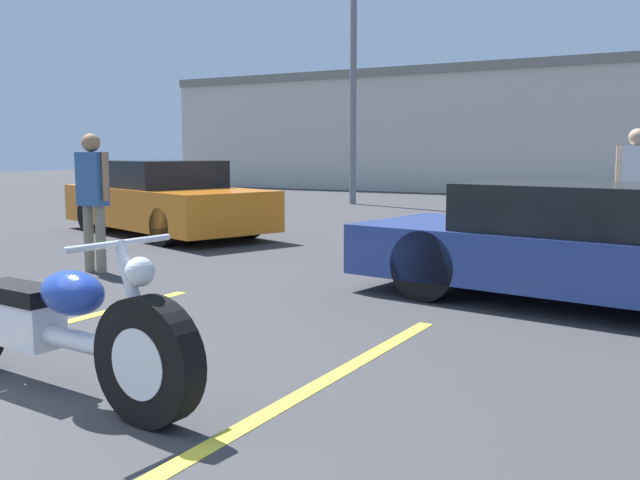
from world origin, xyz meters
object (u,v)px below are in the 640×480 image
motorcycle (46,326)px  parked_car_left_row (164,200)px  show_car_hood_open (608,247)px  spectator_by_show_car (635,181)px  spectator_near_motorcycle (93,191)px  light_pole (356,24)px

motorcycle → parked_car_left_row: bearing=132.0°
show_car_hood_open → spectator_by_show_car: size_ratio=2.83×
spectator_by_show_car → show_car_hood_open: bearing=-87.1°
motorcycle → spectator_by_show_car: bearing=77.7°
parked_car_left_row → spectator_near_motorcycle: spectator_near_motorcycle is taller
parked_car_left_row → show_car_hood_open: bearing=1.3°
motorcycle → spectator_near_motorcycle: spectator_near_motorcycle is taller
motorcycle → show_car_hood_open: bearing=63.2°
light_pole → show_car_hood_open: 13.88m
light_pole → spectator_near_motorcycle: light_pole is taller
light_pole → motorcycle: bearing=-69.8°
parked_car_left_row → spectator_by_show_car: bearing=28.2°
parked_car_left_row → spectator_near_motorcycle: 3.94m
spectator_near_motorcycle → motorcycle: bearing=-46.3°
light_pole → parked_car_left_row: (0.38, -8.09, -4.22)m
parked_car_left_row → spectator_near_motorcycle: (1.96, -3.40, 0.38)m
light_pole → parked_car_left_row: size_ratio=1.85×
motorcycle → parked_car_left_row: 8.34m
motorcycle → spectator_by_show_car: (2.40, 7.86, 0.64)m
parked_car_left_row → spectator_by_show_car: 7.56m
motorcycle → spectator_by_show_car: 8.24m
parked_car_left_row → motorcycle: bearing=-33.9°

